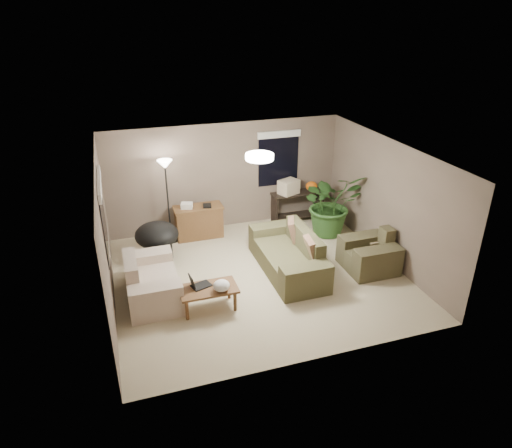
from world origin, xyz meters
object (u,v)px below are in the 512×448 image
object	(u,v)px
armchair	(369,255)
houseplant	(330,210)
papasan_chair	(157,238)
loveseat	(151,283)
console_table	(297,204)
coffee_table	(208,291)
desk	(199,222)
cat_scratching_post	(372,253)
main_sofa	(289,257)
floor_lamp	(166,174)

from	to	relation	value
armchair	houseplant	world-z (taller)	houseplant
papasan_chair	houseplant	bearing A→B (deg)	-0.38
loveseat	papasan_chair	size ratio (longest dim) A/B	1.38
armchair	console_table	size ratio (longest dim) A/B	0.77
console_table	coffee_table	bearing A→B (deg)	-134.42
desk	papasan_chair	distance (m)	1.26
loveseat	armchair	distance (m)	4.32
console_table	houseplant	size ratio (longest dim) A/B	0.86
cat_scratching_post	desk	bearing A→B (deg)	144.40
loveseat	coffee_table	world-z (taller)	loveseat
coffee_table	houseplant	size ratio (longest dim) A/B	0.66
main_sofa	coffee_table	world-z (taller)	main_sofa
floor_lamp	cat_scratching_post	distance (m)	4.63
loveseat	coffee_table	distance (m)	1.14
desk	console_table	bearing A→B (deg)	3.10
main_sofa	console_table	xyz separation A→B (m)	(1.07, 2.16, 0.14)
main_sofa	floor_lamp	size ratio (longest dim) A/B	1.15
papasan_chair	houseplant	distance (m)	3.96
papasan_chair	floor_lamp	distance (m)	1.38
floor_lamp	cat_scratching_post	size ratio (longest dim) A/B	3.82
loveseat	cat_scratching_post	distance (m)	4.49
coffee_table	armchair	bearing A→B (deg)	6.04
console_table	cat_scratching_post	world-z (taller)	console_table
houseplant	cat_scratching_post	size ratio (longest dim) A/B	3.01
main_sofa	cat_scratching_post	world-z (taller)	main_sofa
main_sofa	desk	world-z (taller)	main_sofa
main_sofa	papasan_chair	world-z (taller)	main_sofa
loveseat	cat_scratching_post	xyz separation A→B (m)	(4.49, -0.12, -0.08)
console_table	houseplant	distance (m)	1.01
loveseat	floor_lamp	distance (m)	2.57
armchair	desk	distance (m)	3.86
loveseat	console_table	distance (m)	4.44
desk	houseplant	xyz separation A→B (m)	(2.93, -0.75, 0.21)
loveseat	floor_lamp	size ratio (longest dim) A/B	0.84
cat_scratching_post	papasan_chair	bearing A→B (deg)	159.86
floor_lamp	cat_scratching_post	bearing A→B (deg)	-30.36
houseplant	cat_scratching_post	bearing A→B (deg)	-81.44
armchair	console_table	xyz separation A→B (m)	(-0.49, 2.59, 0.14)
main_sofa	houseplant	distance (m)	1.99
floor_lamp	houseplant	distance (m)	3.80
desk	armchair	bearing A→B (deg)	-39.52
main_sofa	armchair	bearing A→B (deg)	-15.69
desk	papasan_chair	size ratio (longest dim) A/B	0.95
main_sofa	loveseat	world-z (taller)	same
floor_lamp	coffee_table	bearing A→B (deg)	-84.81
houseplant	loveseat	bearing A→B (deg)	-161.96
papasan_chair	console_table	bearing A→B (deg)	13.81
main_sofa	houseplant	bearing A→B (deg)	39.99
desk	houseplant	distance (m)	3.04
loveseat	houseplant	xyz separation A→B (m)	(4.26, 1.39, 0.29)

